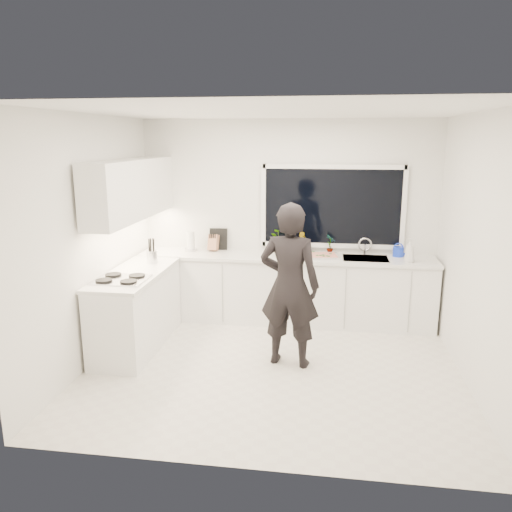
# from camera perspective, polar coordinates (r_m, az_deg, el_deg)

# --- Properties ---
(floor) EXTENTS (4.00, 3.50, 0.02)m
(floor) POSITION_cam_1_polar(r_m,az_deg,el_deg) (5.61, 1.90, -12.65)
(floor) COLOR beige
(floor) RESTS_ON ground
(wall_back) EXTENTS (4.00, 0.02, 2.70)m
(wall_back) POSITION_cam_1_polar(r_m,az_deg,el_deg) (6.88, 3.64, 4.13)
(wall_back) COLOR white
(wall_back) RESTS_ON ground
(wall_left) EXTENTS (0.02, 3.50, 2.70)m
(wall_left) POSITION_cam_1_polar(r_m,az_deg,el_deg) (5.73, -18.39, 1.62)
(wall_left) COLOR white
(wall_left) RESTS_ON ground
(wall_right) EXTENTS (0.02, 3.50, 2.70)m
(wall_right) POSITION_cam_1_polar(r_m,az_deg,el_deg) (5.33, 24.02, 0.31)
(wall_right) COLOR white
(wall_right) RESTS_ON ground
(ceiling) EXTENTS (4.00, 3.50, 0.02)m
(ceiling) POSITION_cam_1_polar(r_m,az_deg,el_deg) (5.05, 2.15, 16.33)
(ceiling) COLOR white
(ceiling) RESTS_ON wall_back
(window) EXTENTS (1.80, 0.02, 1.00)m
(window) POSITION_cam_1_polar(r_m,az_deg,el_deg) (6.80, 8.71, 5.60)
(window) COLOR black
(window) RESTS_ON wall_back
(base_cabinets_back) EXTENTS (3.92, 0.58, 0.88)m
(base_cabinets_back) POSITION_cam_1_polar(r_m,az_deg,el_deg) (6.79, 3.31, -3.89)
(base_cabinets_back) COLOR white
(base_cabinets_back) RESTS_ON floor
(base_cabinets_left) EXTENTS (0.58, 1.60, 0.88)m
(base_cabinets_left) POSITION_cam_1_polar(r_m,az_deg,el_deg) (6.14, -13.46, -6.13)
(base_cabinets_left) COLOR white
(base_cabinets_left) RESTS_ON floor
(countertop_back) EXTENTS (3.94, 0.62, 0.04)m
(countertop_back) POSITION_cam_1_polar(r_m,az_deg,el_deg) (6.66, 3.36, -0.13)
(countertop_back) COLOR silver
(countertop_back) RESTS_ON base_cabinets_back
(countertop_left) EXTENTS (0.62, 1.60, 0.04)m
(countertop_left) POSITION_cam_1_polar(r_m,az_deg,el_deg) (6.00, -13.69, -1.98)
(countertop_left) COLOR silver
(countertop_left) RESTS_ON base_cabinets_left
(upper_cabinets) EXTENTS (0.34, 2.10, 0.70)m
(upper_cabinets) POSITION_cam_1_polar(r_m,az_deg,el_deg) (6.20, -14.01, 7.42)
(upper_cabinets) COLOR white
(upper_cabinets) RESTS_ON wall_left
(sink) EXTENTS (0.58, 0.42, 0.14)m
(sink) POSITION_cam_1_polar(r_m,az_deg,el_deg) (6.67, 12.38, -0.66)
(sink) COLOR silver
(sink) RESTS_ON countertop_back
(faucet) EXTENTS (0.03, 0.03, 0.22)m
(faucet) POSITION_cam_1_polar(r_m,az_deg,el_deg) (6.83, 12.34, 1.05)
(faucet) COLOR silver
(faucet) RESTS_ON countertop_back
(stovetop) EXTENTS (0.56, 0.48, 0.03)m
(stovetop) POSITION_cam_1_polar(r_m,az_deg,el_deg) (5.69, -15.20, -2.54)
(stovetop) COLOR black
(stovetop) RESTS_ON countertop_left
(person) EXTENTS (0.72, 0.53, 1.80)m
(person) POSITION_cam_1_polar(r_m,az_deg,el_deg) (5.38, 3.84, -3.39)
(person) COLOR black
(person) RESTS_ON floor
(pizza_tray) EXTENTS (0.51, 0.41, 0.03)m
(pizza_tray) POSITION_cam_1_polar(r_m,az_deg,el_deg) (6.61, 7.31, -0.00)
(pizza_tray) COLOR #B3B3B8
(pizza_tray) RESTS_ON countertop_back
(pizza) EXTENTS (0.47, 0.37, 0.01)m
(pizza) POSITION_cam_1_polar(r_m,az_deg,el_deg) (6.60, 7.31, 0.14)
(pizza) COLOR #B3171B
(pizza) RESTS_ON pizza_tray
(watering_can) EXTENTS (0.19, 0.19, 0.13)m
(watering_can) POSITION_cam_1_polar(r_m,az_deg,el_deg) (6.84, 15.95, 0.48)
(watering_can) COLOR #1635D5
(watering_can) RESTS_ON countertop_back
(paper_towel_roll) EXTENTS (0.15, 0.15, 0.26)m
(paper_towel_roll) POSITION_cam_1_polar(r_m,az_deg,el_deg) (6.96, -7.47, 1.65)
(paper_towel_roll) COLOR silver
(paper_towel_roll) RESTS_ON countertop_back
(knife_block) EXTENTS (0.14, 0.12, 0.22)m
(knife_block) POSITION_cam_1_polar(r_m,az_deg,el_deg) (6.93, -4.90, 1.48)
(knife_block) COLOR olive
(knife_block) RESTS_ON countertop_back
(utensil_crock) EXTENTS (0.16, 0.16, 0.16)m
(utensil_crock) POSITION_cam_1_polar(r_m,az_deg,el_deg) (6.37, -11.80, -0.08)
(utensil_crock) COLOR silver
(utensil_crock) RESTS_ON countertop_left
(picture_frame_large) EXTENTS (0.22, 0.04, 0.28)m
(picture_frame_large) POSITION_cam_1_polar(r_m,az_deg,el_deg) (7.01, -4.28, 1.88)
(picture_frame_large) COLOR black
(picture_frame_large) RESTS_ON countertop_back
(picture_frame_small) EXTENTS (0.25, 0.03, 0.30)m
(picture_frame_small) POSITION_cam_1_polar(r_m,az_deg,el_deg) (7.01, -4.32, 1.96)
(picture_frame_small) COLOR black
(picture_frame_small) RESTS_ON countertop_back
(herb_plants) EXTENTS (0.94, 0.32, 0.31)m
(herb_plants) POSITION_cam_1_polar(r_m,az_deg,el_deg) (6.78, 3.94, 1.61)
(herb_plants) COLOR #26662D
(herb_plants) RESTS_ON countertop_back
(soap_bottles) EXTENTS (0.15, 0.15, 0.31)m
(soap_bottles) POSITION_cam_1_polar(r_m,az_deg,el_deg) (6.54, 17.17, 0.49)
(soap_bottles) COLOR #D8BF66
(soap_bottles) RESTS_ON countertop_back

